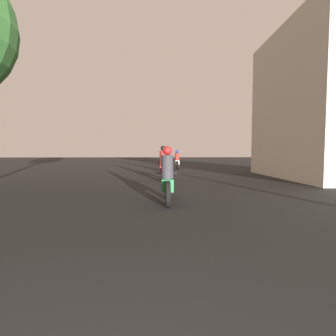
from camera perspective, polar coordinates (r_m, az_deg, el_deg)
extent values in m
cylinder|color=black|center=(7.62, -0.36, -4.13)|extent=(0.10, 0.64, 0.64)
cylinder|color=black|center=(6.36, 0.02, -5.67)|extent=(0.10, 0.64, 0.64)
cube|color=#1E6B33|center=(6.97, -0.19, -3.52)|extent=(0.30, 0.87, 0.32)
cylinder|color=black|center=(7.35, -0.31, -1.11)|extent=(0.60, 0.04, 0.04)
cylinder|color=#2D2D33|center=(6.84, -0.16, 0.25)|extent=(0.32, 0.32, 0.61)
sphere|color=#A51919|center=(6.82, -0.16, 3.81)|extent=(0.24, 0.24, 0.24)
cylinder|color=black|center=(13.11, -1.14, -0.87)|extent=(0.10, 0.64, 0.64)
cylinder|color=black|center=(11.66, -1.00, -1.43)|extent=(0.10, 0.64, 0.64)
cube|color=red|center=(12.37, -1.08, -0.34)|extent=(0.30, 0.70, 0.34)
cylinder|color=black|center=(12.83, -1.12, 1.02)|extent=(0.60, 0.04, 0.04)
cylinder|color=maroon|center=(12.28, -1.07, 2.10)|extent=(0.32, 0.32, 0.71)
sphere|color=black|center=(12.28, -1.07, 4.33)|extent=(0.24, 0.24, 0.24)
cylinder|color=black|center=(18.25, -0.30, 0.38)|extent=(0.10, 0.63, 0.63)
cylinder|color=black|center=(16.91, -0.14, 0.12)|extent=(0.10, 0.63, 0.63)
cube|color=orange|center=(17.57, -0.22, 0.93)|extent=(0.30, 0.88, 0.41)
cylinder|color=black|center=(17.99, -0.27, 1.97)|extent=(0.60, 0.04, 0.04)
cylinder|color=maroon|center=(17.46, -0.21, 2.69)|extent=(0.32, 0.32, 0.67)
sphere|color=black|center=(17.46, -0.21, 4.18)|extent=(0.24, 0.24, 0.24)
cylinder|color=black|center=(20.97, 1.83, 0.82)|extent=(0.10, 0.65, 0.65)
cylinder|color=black|center=(19.55, 2.13, 0.62)|extent=(0.10, 0.65, 0.65)
cube|color=silver|center=(20.25, 1.98, 1.20)|extent=(0.30, 0.85, 0.34)
cylinder|color=black|center=(20.70, 1.88, 2.00)|extent=(0.60, 0.04, 0.04)
cylinder|color=maroon|center=(20.15, 2.00, 2.46)|extent=(0.32, 0.32, 0.55)
sphere|color=navy|center=(20.15, 2.00, 3.58)|extent=(0.24, 0.24, 0.24)
cube|color=beige|center=(15.64, 30.46, 12.02)|extent=(4.39, 7.48, 7.53)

